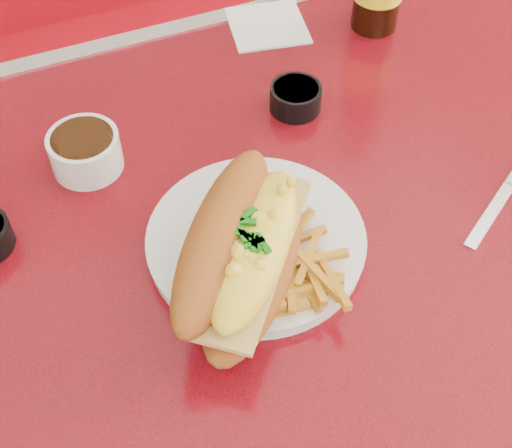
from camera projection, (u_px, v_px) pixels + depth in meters
name	position (u px, v px, depth m)	size (l,w,h in m)	color
diner_table	(271.00, 304.00, 0.93)	(1.23, 0.83, 0.77)	red
booth_bench_far	(129.00, 108.00, 1.66)	(1.20, 0.51, 0.90)	#A40A17
dinner_plate	(256.00, 241.00, 0.78)	(0.32, 0.32, 0.02)	silver
mac_hoagie	(243.00, 250.00, 0.71)	(0.24, 0.26, 0.11)	#954C18
fries_pile	(275.00, 271.00, 0.73)	(0.11, 0.10, 0.03)	gold
fork	(275.00, 197.00, 0.81)	(0.07, 0.12, 0.00)	silver
gravy_ramekin	(85.00, 151.00, 0.85)	(0.11, 0.11, 0.05)	silver
sauce_cup_right	(296.00, 97.00, 0.92)	(0.07, 0.07, 0.03)	black
knife	(507.00, 189.00, 0.84)	(0.16, 0.11, 0.01)	silver
paper_napkin	(267.00, 25.00, 1.05)	(0.11, 0.11, 0.00)	white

